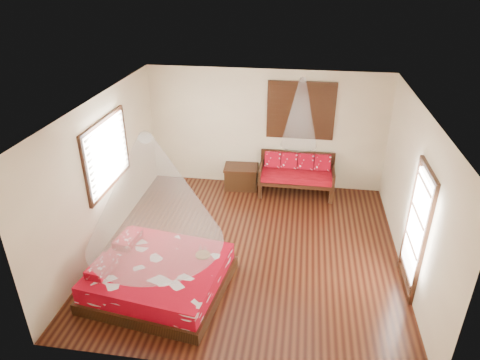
% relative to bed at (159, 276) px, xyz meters
% --- Properties ---
extents(room, '(5.54, 5.54, 2.84)m').
position_rel_bed_xyz_m(room, '(1.34, 1.33, 1.15)').
color(room, black).
rests_on(room, ground).
extents(bed, '(2.34, 2.17, 0.64)m').
position_rel_bed_xyz_m(bed, '(0.00, 0.00, 0.00)').
color(bed, black).
rests_on(bed, floor).
extents(daybed, '(1.72, 0.77, 0.94)m').
position_rel_bed_xyz_m(daybed, '(2.12, 3.71, 0.27)').
color(daybed, black).
rests_on(daybed, floor).
extents(storage_chest, '(0.83, 0.63, 0.55)m').
position_rel_bed_xyz_m(storage_chest, '(0.81, 3.78, 0.02)').
color(storage_chest, black).
rests_on(storage_chest, floor).
extents(shutter_panel, '(1.52, 0.06, 1.32)m').
position_rel_bed_xyz_m(shutter_panel, '(2.12, 4.05, 1.65)').
color(shutter_panel, black).
rests_on(shutter_panel, wall_back).
extents(window_left, '(0.10, 1.74, 1.34)m').
position_rel_bed_xyz_m(window_left, '(-1.37, 1.53, 1.45)').
color(window_left, black).
rests_on(window_left, wall_left).
extents(glazed_door, '(0.08, 1.02, 2.16)m').
position_rel_bed_xyz_m(glazed_door, '(4.06, 0.73, 0.82)').
color(glazed_door, black).
rests_on(glazed_door, floor).
extents(wine_tray, '(0.25, 0.25, 0.20)m').
position_rel_bed_xyz_m(wine_tray, '(0.68, 0.33, 0.30)').
color(wine_tray, brown).
rests_on(wine_tray, bed).
extents(mosquito_net_main, '(2.12, 2.12, 1.80)m').
position_rel_bed_xyz_m(mosquito_net_main, '(0.02, -0.00, 1.60)').
color(mosquito_net_main, white).
rests_on(mosquito_net_main, ceiling).
extents(mosquito_net_daybed, '(0.79, 0.79, 1.50)m').
position_rel_bed_xyz_m(mosquito_net_daybed, '(2.12, 3.58, 1.75)').
color(mosquito_net_daybed, white).
rests_on(mosquito_net_daybed, ceiling).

